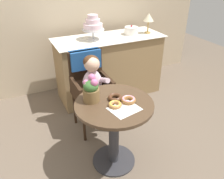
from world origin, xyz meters
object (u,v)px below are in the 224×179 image
object	(u,v)px
wicker_chair	(89,78)
table_lamp	(149,18)
cafe_table	(114,122)
donut_mid	(115,97)
donut_side	(115,104)
flower_vase	(91,90)
seated_child	(94,81)
donut_front	(128,100)
round_layer_cake	(131,31)
tiered_cake_stand	(93,25)

from	to	relation	value
wicker_chair	table_lamp	bearing A→B (deg)	25.72
cafe_table	donut_mid	distance (m)	0.24
cafe_table	donut_side	world-z (taller)	donut_side
donut_side	flower_vase	size ratio (longest dim) A/B	0.49
flower_vase	table_lamp	world-z (taller)	table_lamp
cafe_table	table_lamp	world-z (taller)	table_lamp
seated_child	donut_mid	bearing A→B (deg)	-87.81
donut_front	round_layer_cake	xyz separation A→B (m)	(0.78, 1.33, 0.21)
round_layer_cake	table_lamp	world-z (taller)	table_lamp
seated_child	donut_front	size ratio (longest dim) A/B	5.35
table_lamp	cafe_table	bearing A→B (deg)	-132.65
donut_front	donut_side	world-z (taller)	donut_front
flower_vase	round_layer_cake	distance (m)	1.59
wicker_chair	seated_child	world-z (taller)	seated_child
table_lamp	donut_side	bearing A→B (deg)	-131.86
seated_child	donut_front	world-z (taller)	seated_child
seated_child	tiered_cake_stand	distance (m)	0.91
donut_front	tiered_cake_stand	world-z (taller)	tiered_cake_stand
tiered_cake_stand	round_layer_cake	distance (m)	0.60
flower_vase	tiered_cake_stand	size ratio (longest dim) A/B	0.75
tiered_cake_stand	seated_child	bearing A→B (deg)	-111.99
tiered_cake_stand	table_lamp	distance (m)	0.83
donut_mid	table_lamp	xyz separation A→B (m)	(1.11, 1.20, 0.38)
wicker_chair	donut_side	world-z (taller)	wicker_chair
donut_side	cafe_table	bearing A→B (deg)	72.53
tiered_cake_stand	donut_front	bearing A→B (deg)	-98.23
tiered_cake_stand	round_layer_cake	xyz separation A→B (m)	(0.58, -0.01, -0.14)
wicker_chair	round_layer_cake	size ratio (longest dim) A/B	4.85
donut_side	tiered_cake_stand	bearing A→B (deg)	76.13
donut_front	cafe_table	bearing A→B (deg)	161.77
donut_mid	cafe_table	bearing A→B (deg)	-124.96
seated_child	round_layer_cake	bearing A→B (deg)	39.96
table_lamp	tiered_cake_stand	bearing A→B (deg)	176.40
cafe_table	donut_side	distance (m)	0.24
wicker_chair	table_lamp	size ratio (longest dim) A/B	3.35
donut_front	flower_vase	bearing A→B (deg)	150.25
cafe_table	tiered_cake_stand	world-z (taller)	tiered_cake_stand
wicker_chair	donut_mid	world-z (taller)	wicker_chair
cafe_table	table_lamp	bearing A→B (deg)	47.35
cafe_table	flower_vase	distance (m)	0.39
tiered_cake_stand	table_lamp	size ratio (longest dim) A/B	1.15
flower_vase	tiered_cake_stand	bearing A→B (deg)	67.57
donut_mid	table_lamp	world-z (taller)	table_lamp
cafe_table	round_layer_cake	size ratio (longest dim) A/B	3.66
tiered_cake_stand	wicker_chair	bearing A→B (deg)	-117.03
donut_mid	donut_front	bearing A→B (deg)	-45.73
cafe_table	donut_mid	bearing A→B (deg)	55.04
donut_mid	tiered_cake_stand	bearing A→B (deg)	77.28
donut_side	donut_front	bearing A→B (deg)	5.29
wicker_chair	donut_front	size ratio (longest dim) A/B	7.02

